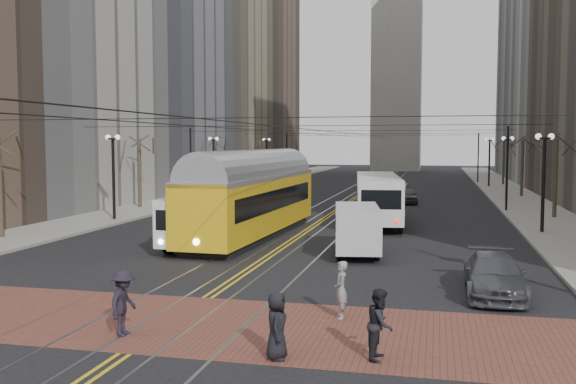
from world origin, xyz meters
The scene contains 23 objects.
ground centered at (0.00, 0.00, 0.00)m, with size 260.00×260.00×0.00m, color black.
sidewalk_left centered at (-15.00, 45.00, 0.07)m, with size 5.00×140.00×0.15m, color gray.
sidewalk_right centered at (15.00, 45.00, 0.07)m, with size 5.00×140.00×0.15m, color gray.
crosswalk_band centered at (0.00, -4.00, 0.01)m, with size 25.00×6.00×0.01m, color brown.
streetcar_rails centered at (0.00, 45.00, 0.00)m, with size 4.80×130.00×0.02m, color gray.
centre_lines centered at (0.00, 45.00, 0.01)m, with size 0.42×130.00×0.01m, color gold.
building_left_mid centered at (-25.50, 46.00, 17.00)m, with size 16.00×20.00×34.00m, color slate.
building_left_far centered at (-25.50, 86.00, 20.00)m, with size 16.00×20.00×40.00m, color brown.
building_right_far centered at (25.50, 86.00, 20.00)m, with size 16.00×20.00×40.00m, color slate.
lamp_posts centered at (0.00, 28.75, 2.80)m, with size 27.60×57.20×5.60m.
street_trees centered at (0.00, 35.25, 2.80)m, with size 31.68×53.28×5.60m.
trolley_wires centered at (0.00, 34.83, 3.77)m, with size 25.96×120.00×6.60m.
transit_bus centered at (-3.50, 10.89, 1.35)m, with size 2.25×10.79×2.70m, color white.
streetcar centered at (-2.50, 13.31, 1.89)m, with size 2.97×16.00×3.77m, color gold.
rear_bus centered at (3.85, 20.93, 1.59)m, with size 2.64×12.16×3.17m, color white.
cargo_van centered at (4.00, 8.64, 1.16)m, with size 2.02×5.25×2.32m, color #BDBDBD.
sedan_grey centered at (5.11, 35.32, 0.69)m, with size 1.62×4.02×1.37m, color #424549.
sedan_silver centered at (4.17, 41.51, 0.69)m, with size 1.46×4.19×1.38m, color #B3B7BC.
sedan_parked centered at (9.69, 1.71, 0.71)m, with size 2.00×4.92×1.43m, color #45474D.
pedestrian_a centered at (3.87, -6.50, 0.85)m, with size 0.82×0.53×1.68m, color black.
pedestrian_b centered at (4.87, -2.46, 0.89)m, with size 0.64×0.42×1.76m, color gray.
pedestrian_c centered at (6.36, -5.91, 0.89)m, with size 0.85×0.67×1.76m, color black.
pedestrian_d centered at (-0.76, -5.55, 0.93)m, with size 1.18×0.68×1.83m, color black.
Camera 1 is at (7.66, -21.55, 5.38)m, focal length 40.00 mm.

